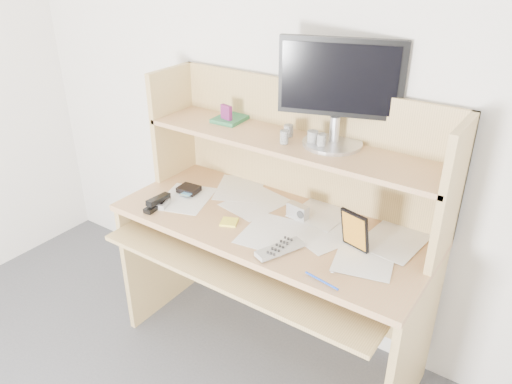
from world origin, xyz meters
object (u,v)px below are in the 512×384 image
Objects in this scene: tv_remote at (280,249)px; game_case at (355,230)px; desk at (280,225)px; keyboard at (233,241)px; monitor at (339,89)px.

tv_remote is 1.20× the size of game_case.
tv_remote is at bearing -58.68° from desk.
desk is 0.31m from tv_remote.
desk reaches higher than tv_remote.
game_case reaches higher than keyboard.
tv_remote is (0.16, -0.26, 0.07)m from desk.
monitor is (0.17, 0.15, 0.62)m from desk.
tv_remote is 0.30m from game_case.
game_case is (0.51, 0.11, 0.18)m from keyboard.
game_case is 0.57m from monitor.
monitor is at bearing 148.10° from game_case.
monitor is at bearing 40.63° from desk.
monitor reaches higher than tv_remote.
desk is 0.66m from monitor.
tv_remote is at bearing -128.00° from game_case.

